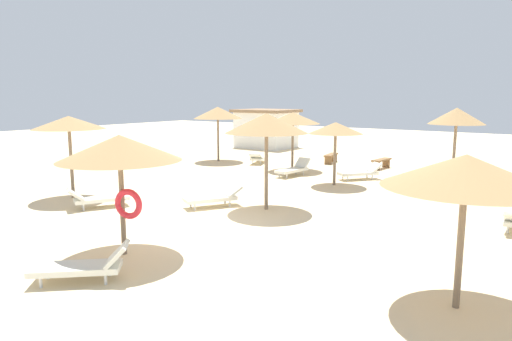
# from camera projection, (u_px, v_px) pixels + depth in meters

# --- Properties ---
(ground_plane) EXTENTS (80.00, 80.00, 0.00)m
(ground_plane) POSITION_uv_depth(u_px,v_px,m) (194.00, 227.00, 12.90)
(ground_plane) COLOR beige
(parasol_0) EXTENTS (2.77, 2.77, 2.77)m
(parasol_0) POSITION_uv_depth(u_px,v_px,m) (120.00, 149.00, 10.30)
(parasol_0) COLOR #75604C
(parasol_0) RESTS_ON ground
(parasol_2) EXTENTS (2.68, 2.68, 3.02)m
(parasol_2) POSITION_uv_depth(u_px,v_px,m) (218.00, 113.00, 25.38)
(parasol_2) COLOR #75604C
(parasol_2) RESTS_ON ground
(parasol_3) EXTENTS (2.62, 2.62, 3.09)m
(parasol_3) POSITION_uv_depth(u_px,v_px,m) (266.00, 124.00, 14.45)
(parasol_3) COLOR #75604C
(parasol_3) RESTS_ON ground
(parasol_4) EXTENTS (2.63, 2.63, 2.83)m
(parasol_4) POSITION_uv_depth(u_px,v_px,m) (293.00, 118.00, 22.33)
(parasol_4) COLOR #75604C
(parasol_4) RESTS_ON ground
(parasol_5) EXTENTS (2.50, 2.50, 2.92)m
(parasol_5) POSITION_uv_depth(u_px,v_px,m) (69.00, 123.00, 16.14)
(parasol_5) COLOR #75604C
(parasol_5) RESTS_ON ground
(parasol_6) EXTENTS (2.22, 2.22, 3.15)m
(parasol_6) POSITION_uv_depth(u_px,v_px,m) (457.00, 116.00, 18.62)
(parasol_6) COLOR #75604C
(parasol_6) RESTS_ON ground
(parasol_7) EXTENTS (2.20, 2.20, 2.57)m
(parasol_7) POSITION_uv_depth(u_px,v_px,m) (336.00, 128.00, 18.55)
(parasol_7) COLOR #75604C
(parasol_7) RESTS_ON ground
(parasol_8) EXTENTS (2.75, 2.75, 2.68)m
(parasol_8) POSITION_uv_depth(u_px,v_px,m) (466.00, 171.00, 7.62)
(parasol_8) COLOR #75604C
(parasol_8) RESTS_ON ground
(lounger_0) EXTENTS (1.81, 1.74, 0.76)m
(lounger_0) POSITION_uv_depth(u_px,v_px,m) (83.00, 266.00, 9.06)
(lounger_0) COLOR silver
(lounger_0) RESTS_ON ground
(lounger_2) EXTENTS (1.29, 2.02, 0.61)m
(lounger_2) POSITION_uv_depth(u_px,v_px,m) (259.00, 157.00, 25.03)
(lounger_2) COLOR silver
(lounger_2) RESTS_ON ground
(lounger_3) EXTENTS (1.50, 1.97, 0.67)m
(lounger_3) POSITION_uv_depth(u_px,v_px,m) (214.00, 197.00, 15.19)
(lounger_3) COLOR silver
(lounger_3) RESTS_ON ground
(lounger_4) EXTENTS (0.88, 1.94, 0.77)m
(lounger_4) POSITION_uv_depth(u_px,v_px,m) (294.00, 169.00, 21.01)
(lounger_4) COLOR silver
(lounger_4) RESTS_ON ground
(lounger_5) EXTENTS (1.45, 1.97, 0.70)m
(lounger_5) POSITION_uv_depth(u_px,v_px,m) (97.00, 198.00, 15.05)
(lounger_5) COLOR silver
(lounger_5) RESTS_ON ground
(lounger_6) EXTENTS (1.28, 2.00, 0.71)m
(lounger_6) POSITION_uv_depth(u_px,v_px,m) (475.00, 174.00, 19.57)
(lounger_6) COLOR silver
(lounger_6) RESTS_ON ground
(lounger_7) EXTENTS (1.65, 1.89, 0.71)m
(lounger_7) POSITION_uv_depth(u_px,v_px,m) (361.00, 172.00, 20.14)
(lounger_7) COLOR silver
(lounger_7) RESTS_ON ground
(bench_0) EXTENTS (0.53, 1.53, 0.49)m
(bench_0) POSITION_uv_depth(u_px,v_px,m) (381.00, 162.00, 23.09)
(bench_0) COLOR brown
(bench_0) RESTS_ON ground
(bench_2) EXTENTS (0.67, 1.55, 0.49)m
(bench_2) POSITION_uv_depth(u_px,v_px,m) (331.00, 157.00, 25.05)
(bench_2) COLOR brown
(bench_2) RESTS_ON ground
(beach_cabana) EXTENTS (3.98, 3.33, 2.67)m
(beach_cabana) POSITION_uv_depth(u_px,v_px,m) (266.00, 128.00, 32.40)
(beach_cabana) COLOR white
(beach_cabana) RESTS_ON ground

